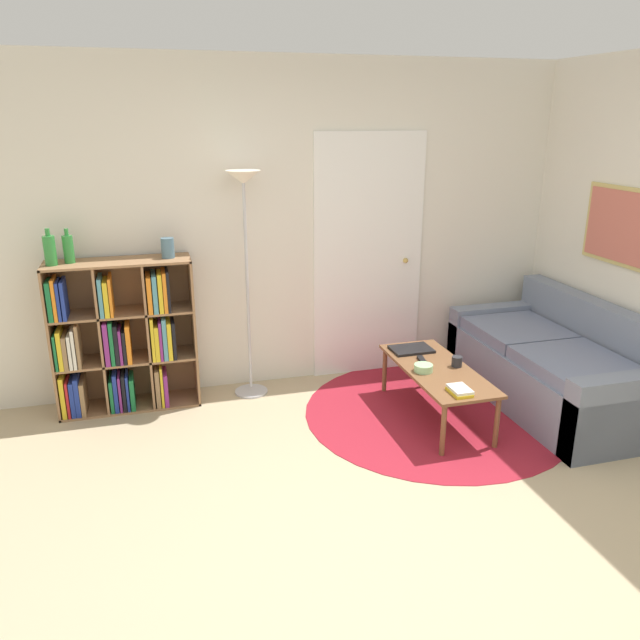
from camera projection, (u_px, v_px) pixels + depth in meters
name	position (u px, v px, depth m)	size (l,w,h in m)	color
ground_plane	(398.00, 539.00, 3.34)	(14.00, 14.00, 0.00)	tan
wall_back	(299.00, 229.00, 5.04)	(7.47, 0.11, 2.60)	silver
wall_right	(633.00, 239.00, 4.55)	(0.08, 5.26, 2.60)	silver
rug	(436.00, 412.00, 4.76)	(2.00, 2.00, 0.01)	maroon
bookshelf	(120.00, 340.00, 4.70)	(1.04, 0.34, 1.16)	#936B47
floor_lamp	(245.00, 218.00, 4.66)	(0.27, 0.27, 1.78)	#B7B7BC
couch	(558.00, 368.00, 4.86)	(0.87, 1.78, 0.80)	gray
coffee_table	(437.00, 373.00, 4.59)	(0.48, 1.14, 0.40)	brown
laptop	(411.00, 349.00, 4.91)	(0.32, 0.23, 0.02)	black
bowl	(423.00, 368.00, 4.51)	(0.14, 0.14, 0.05)	#9ED193
book_stack_on_table	(460.00, 391.00, 4.15)	(0.13, 0.18, 0.04)	gold
cup	(457.00, 362.00, 4.59)	(0.08, 0.08, 0.08)	#28282D
remote	(422.00, 360.00, 4.70)	(0.07, 0.15, 0.02)	black
bottle_left	(50.00, 250.00, 4.35)	(0.08, 0.08, 0.26)	#2D8438
bottle_middle	(68.00, 249.00, 4.43)	(0.07, 0.07, 0.25)	#2D8438
vase_on_shelf	(168.00, 248.00, 4.59)	(0.09, 0.09, 0.15)	slate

